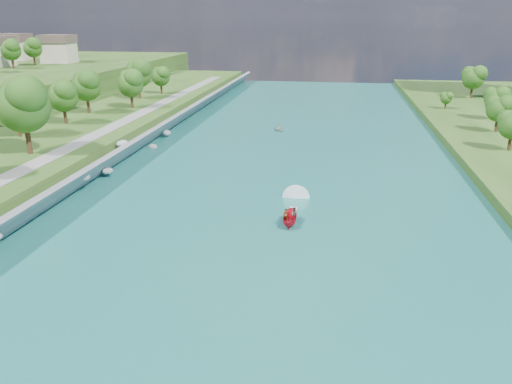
# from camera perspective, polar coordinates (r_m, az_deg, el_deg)

# --- Properties ---
(ground) EXTENTS (260.00, 260.00, 0.00)m
(ground) POSITION_cam_1_polar(r_m,az_deg,el_deg) (51.73, -0.12, -6.29)
(ground) COLOR #2D5119
(ground) RESTS_ON ground
(river_water) EXTENTS (55.00, 240.00, 0.10)m
(river_water) POSITION_cam_1_polar(r_m,az_deg,el_deg) (70.11, 2.49, 0.75)
(river_water) COLOR #1A6559
(river_water) RESTS_ON ground
(ridge_west) EXTENTS (60.00, 120.00, 9.00)m
(ridge_west) POSITION_cam_1_polar(r_m,az_deg,el_deg) (168.25, -23.83, 11.64)
(ridge_west) COLOR #2D5119
(ridge_west) RESTS_ON ground
(riprap_bank) EXTENTS (3.94, 236.00, 4.72)m
(riprap_bank) POSITION_cam_1_polar(r_m,az_deg,el_deg) (75.85, -17.39, 2.70)
(riprap_bank) COLOR slate
(riprap_bank) RESTS_ON ground
(riverside_path) EXTENTS (3.00, 200.00, 0.10)m
(riverside_path) POSITION_cam_1_polar(r_m,az_deg,el_deg) (79.46, -21.50, 4.27)
(riverside_path) COLOR gray
(riverside_path) RESTS_ON berm_west
(ridge_houses) EXTENTS (29.50, 29.50, 8.40)m
(ridge_houses) POSITION_cam_1_polar(r_m,az_deg,el_deg) (175.08, -25.10, 14.63)
(ridge_houses) COLOR beige
(ridge_houses) RESTS_ON ridge_west
(trees_ridge) EXTENTS (10.25, 42.71, 10.66)m
(trees_ridge) POSITION_cam_1_polar(r_m,az_deg,el_deg) (157.73, -25.68, 14.40)
(trees_ridge) COLOR #2A5115
(trees_ridge) RESTS_ON ridge_west
(motorboat) EXTENTS (3.60, 18.84, 2.01)m
(motorboat) POSITION_cam_1_polar(r_m,az_deg,el_deg) (58.21, 4.03, -2.51)
(motorboat) COLOR red
(motorboat) RESTS_ON river_water
(raft) EXTENTS (3.20, 3.35, 1.50)m
(raft) POSITION_cam_1_polar(r_m,az_deg,el_deg) (104.51, 2.64, 7.20)
(raft) COLOR gray
(raft) RESTS_ON river_water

